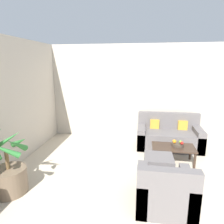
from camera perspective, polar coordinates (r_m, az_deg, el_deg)
name	(u,v)px	position (r m, az deg, el deg)	size (l,w,h in m)	color
wall_back	(176,94)	(5.86, 17.93, 5.05)	(8.77, 0.06, 2.70)	#BCB2A3
potted_palm	(9,174)	(3.92, -27.35, -15.44)	(0.71, 0.73, 1.13)	brown
sofa_loveseat	(169,136)	(5.52, 15.87, -6.68)	(1.63, 0.85, 0.86)	#605B5B
coffee_table	(173,149)	(4.68, 17.11, -10.01)	(0.92, 0.52, 0.37)	#38281E
fruit_bowl	(178,145)	(4.73, 18.23, -8.84)	(0.27, 0.27, 0.05)	#42382D
apple_red	(182,143)	(4.67, 19.35, -8.36)	(0.07, 0.07, 0.07)	red
apple_green	(180,142)	(4.74, 18.98, -8.05)	(0.07, 0.07, 0.07)	olive
orange_fruit	(174,141)	(4.70, 17.39, -8.01)	(0.08, 0.08, 0.08)	orange
armchair	(165,191)	(3.36, 14.83, -20.91)	(0.84, 0.83, 0.79)	#605B5B
ottoman	(158,166)	(4.13, 13.09, -14.82)	(0.55, 0.52, 0.42)	#605B5B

